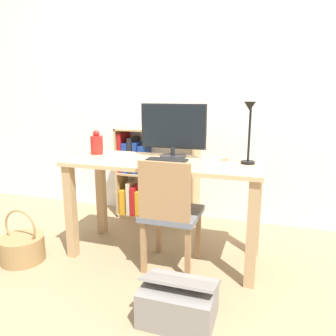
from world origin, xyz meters
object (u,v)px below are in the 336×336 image
keyboard (167,160)px  bookshelf (143,174)px  vase (97,144)px  storage_box (178,302)px  basket (22,247)px  monitor (173,129)px  desk_lamp (249,127)px  chair (170,211)px

keyboard → bookshelf: 0.97m
keyboard → vase: size_ratio=1.51×
keyboard → storage_box: bearing=-67.2°
bookshelf → basket: 1.33m
bookshelf → keyboard: bearing=-56.4°
monitor → vase: size_ratio=2.62×
desk_lamp → bookshelf: (-1.09, 0.73, -0.59)m
desk_lamp → chair: size_ratio=0.53×
monitor → bookshelf: size_ratio=0.57×
vase → desk_lamp: size_ratio=0.45×
monitor → basket: 1.48m
monitor → desk_lamp: 0.60m
desk_lamp → storage_box: size_ratio=1.05×
keyboard → basket: size_ratio=0.73×
vase → storage_box: bearing=-40.2°
monitor → chair: size_ratio=0.63×
monitor → storage_box: size_ratio=1.24×
basket → storage_box: (1.33, -0.28, 0.01)m
desk_lamp → basket: size_ratio=1.07×
basket → storage_box: bearing=-12.0°
keyboard → basket: 1.30m
vase → bookshelf: vase is taller
keyboard → basket: keyboard is taller
vase → storage_box: size_ratio=0.47×
monitor → keyboard: monitor is taller
desk_lamp → storage_box: desk_lamp is taller
desk_lamp → vase: bearing=177.3°
chair → bookshelf: bearing=115.0°
bookshelf → basket: (-0.53, -1.18, -0.34)m
monitor → keyboard: size_ratio=1.74×
basket → keyboard: bearing=22.1°
keyboard → desk_lamp: bearing=3.0°
chair → bookshelf: size_ratio=0.90×
monitor → vase: (-0.64, -0.07, -0.14)m
desk_lamp → chair: (-0.50, -0.23, -0.59)m
keyboard → chair: (0.08, -0.19, -0.33)m
vase → desk_lamp: bearing=-2.7°
desk_lamp → storage_box: (-0.29, -0.73, -0.93)m
keyboard → vase: (-0.64, 0.09, 0.08)m
keyboard → chair: size_ratio=0.36×
desk_lamp → chair: desk_lamp is taller
bookshelf → storage_box: bearing=-61.3°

